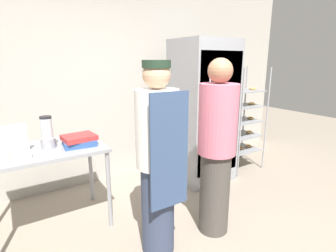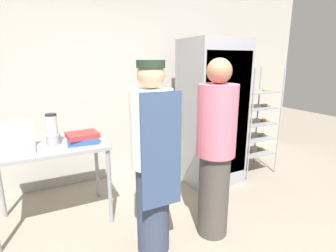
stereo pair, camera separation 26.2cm
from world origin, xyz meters
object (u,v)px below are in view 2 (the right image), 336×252
at_px(person_customer, 216,150).
at_px(baking_rack, 254,122).
at_px(refrigerator, 211,113).
at_px(donut_box, 18,147).
at_px(blender_pitcher, 52,131).
at_px(person_baker, 152,159).
at_px(binder_stack, 83,138).

bearing_deg(person_customer, baking_rack, 33.99).
relative_size(refrigerator, baking_rack, 1.23).
xyz_separation_m(donut_box, person_customer, (1.67, -0.83, -0.03)).
distance_m(blender_pitcher, person_baker, 1.16).
height_order(refrigerator, donut_box, refrigerator).
bearing_deg(refrigerator, donut_box, -174.51).
relative_size(refrigerator, person_customer, 1.15).
bearing_deg(blender_pitcher, person_customer, -35.11).
xyz_separation_m(baking_rack, person_baker, (-2.09, -0.94, 0.10)).
height_order(binder_stack, person_baker, person_baker).
relative_size(blender_pitcher, person_customer, 0.18).
height_order(baking_rack, binder_stack, baking_rack).
bearing_deg(donut_box, blender_pitcher, 20.92).
bearing_deg(baking_rack, blender_pitcher, -179.25).
bearing_deg(person_customer, refrigerator, 56.16).
height_order(donut_box, person_customer, person_customer).
distance_m(refrigerator, person_customer, 1.28).
distance_m(refrigerator, donut_box, 2.39).
height_order(refrigerator, person_customer, refrigerator).
height_order(donut_box, blender_pitcher, blender_pitcher).
relative_size(baking_rack, blender_pitcher, 5.07).
bearing_deg(person_baker, binder_stack, 118.79).
bearing_deg(refrigerator, blender_pitcher, -177.00).
bearing_deg(baking_rack, person_customer, -146.01).
relative_size(binder_stack, person_customer, 0.19).
relative_size(blender_pitcher, binder_stack, 0.96).
relative_size(blender_pitcher, person_baker, 0.19).
distance_m(donut_box, person_customer, 1.86).
xyz_separation_m(baking_rack, blender_pitcher, (-2.82, -0.04, 0.22)).
xyz_separation_m(person_baker, person_customer, (0.63, -0.05, -0.01)).
distance_m(donut_box, blender_pitcher, 0.35).
xyz_separation_m(binder_stack, person_customer, (1.07, -0.86, -0.04)).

